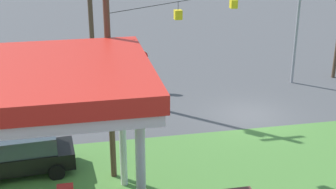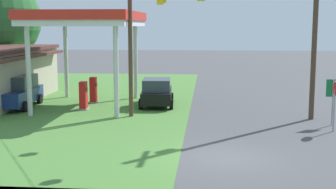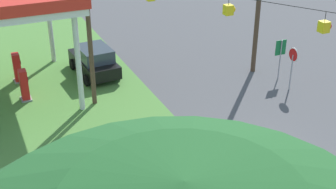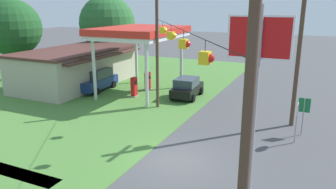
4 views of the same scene
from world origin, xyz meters
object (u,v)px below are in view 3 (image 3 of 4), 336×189
at_px(fuel_pump_near, 24,86).
at_px(stop_sign_roadside, 293,60).
at_px(route_sign, 280,51).
at_px(fuel_pump_far, 17,69).
at_px(car_at_pumps_front, 94,60).

xyz_separation_m(fuel_pump_near, stop_sign_roadside, (-4.72, -13.72, 0.98)).
height_order(fuel_pump_near, stop_sign_roadside, stop_sign_roadside).
bearing_deg(route_sign, fuel_pump_far, 67.60).
relative_size(fuel_pump_near, car_at_pumps_front, 0.40).
distance_m(fuel_pump_near, route_sign, 14.41).
height_order(fuel_pump_far, stop_sign_roadside, stop_sign_roadside).
distance_m(stop_sign_roadside, route_sign, 1.52).
bearing_deg(stop_sign_roadside, car_at_pumps_front, -124.46).
xyz_separation_m(car_at_pumps_front, stop_sign_roadside, (-6.44, -9.39, 0.90)).
xyz_separation_m(fuel_pump_far, stop_sign_roadside, (-7.26, -13.72, 0.98)).
distance_m(fuel_pump_near, stop_sign_roadside, 14.54).
height_order(car_at_pumps_front, stop_sign_roadside, stop_sign_roadside).
relative_size(fuel_pump_far, route_sign, 0.73).
distance_m(fuel_pump_far, route_sign, 15.18).
xyz_separation_m(stop_sign_roadside, route_sign, (1.49, -0.29, -0.10)).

